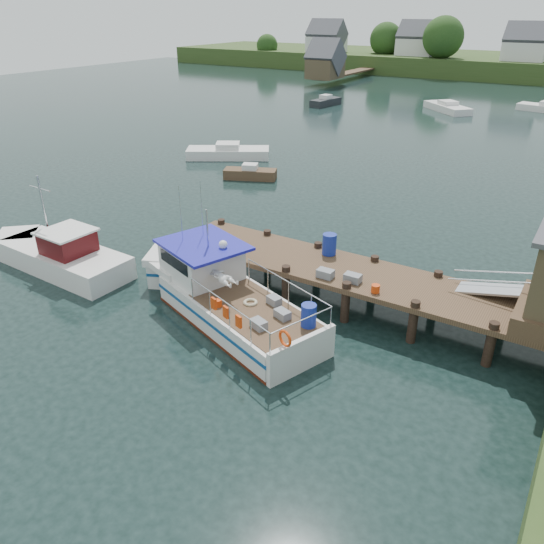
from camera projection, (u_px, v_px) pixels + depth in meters
The scene contains 8 objects.
ground_plane at pixel (313, 293), 21.36m from camera, with size 160.00×160.00×0.00m, color black.
dock at pixel (491, 283), 17.27m from camera, with size 16.60×3.00×4.78m.
lobster_boat at pixel (220, 292), 19.66m from camera, with size 9.44×5.34×4.63m.
work_boat at pixel (58, 254), 23.11m from camera, with size 7.79×2.62×4.09m.
moored_rowboat at pixel (250, 173), 35.29m from camera, with size 3.65×2.46×1.01m.
moored_a at pixel (228, 152), 40.16m from camera, with size 6.35×5.04×1.14m.
moored_d at pixel (447, 107), 58.05m from camera, with size 6.30×6.17×1.12m.
moored_e at pixel (326, 102), 61.34m from camera, with size 2.10×4.54×1.21m.
Camera 1 is at (8.54, -16.73, 10.33)m, focal length 35.00 mm.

